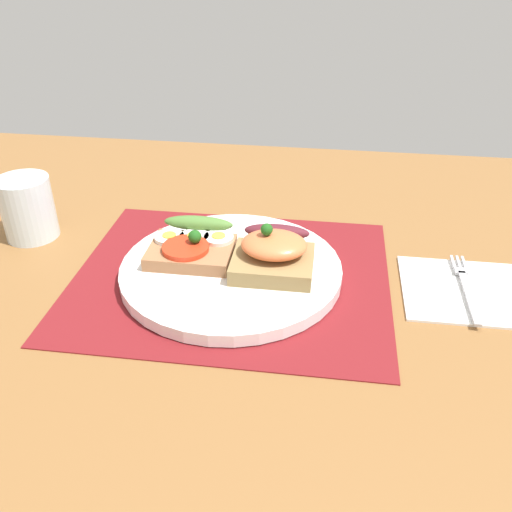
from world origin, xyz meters
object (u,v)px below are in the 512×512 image
Objects in this scene: napkin at (465,290)px; fork at (466,285)px; sandwich_egg_tomato at (192,245)px; sandwich_salmon at (273,253)px; plate at (231,270)px; drinking_glass at (28,208)px.

fork reaches higher than napkin.
sandwich_salmon is at bearing -10.26° from sandwich_egg_tomato.
napkin is 0.52cm from fork.
sandwich_salmon reaches higher than plate.
drinking_glass is at bearing 174.24° from napkin.
plate is 2.81× the size of sandwich_salmon.
napkin is at bearing 2.19° from sandwich_salmon.
fork is 56.19cm from drinking_glass.
sandwich_egg_tomato is at bearing 160.96° from plate.
plate is at bearing 179.05° from sandwich_salmon.
drinking_glass is at bearing 174.48° from fork.
drinking_glass is at bearing 168.73° from sandwich_egg_tomato.
fork is at bearing 2.83° from sandwich_salmon.
plate is at bearing -178.38° from napkin.
plate is at bearing -19.04° from sandwich_egg_tomato.
napkin is at bearing -5.76° from drinking_glass.
plate is 27.40cm from napkin.
fork is (22.31, 1.10, -3.13)cm from sandwich_salmon.
sandwich_salmon reaches higher than fork.
napkin is at bearing 1.62° from plate.
sandwich_egg_tomato is 32.56cm from napkin.
sandwich_salmon is at bearing -177.81° from napkin.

